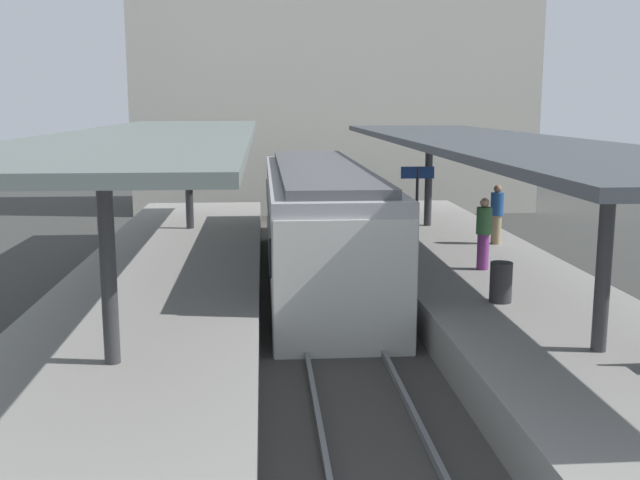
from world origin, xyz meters
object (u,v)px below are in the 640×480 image
object	(u,v)px
commuter_train	(320,224)
passenger_mid_platform	(497,213)
litter_bin	(501,282)
passenger_near_bench	(484,233)
platform_sign	(417,188)

from	to	relation	value
commuter_train	passenger_mid_platform	xyz separation A→B (m)	(5.01, 0.73, 0.13)
litter_bin	passenger_mid_platform	world-z (taller)	passenger_mid_platform
passenger_near_bench	passenger_mid_platform	bearing A→B (deg)	67.63
commuter_train	litter_bin	world-z (taller)	commuter_train
commuter_train	passenger_near_bench	size ratio (longest dim) A/B	7.36
litter_bin	passenger_mid_platform	xyz separation A→B (m)	(1.83, 6.18, 0.46)
platform_sign	passenger_mid_platform	world-z (taller)	platform_sign
passenger_mid_platform	commuter_train	bearing A→B (deg)	-171.66
commuter_train	litter_bin	distance (m)	6.32
passenger_near_bench	litter_bin	bearing A→B (deg)	-99.71
commuter_train	platform_sign	distance (m)	2.84
platform_sign	passenger_near_bench	distance (m)	3.13
platform_sign	passenger_near_bench	size ratio (longest dim) A/B	1.30
platform_sign	passenger_mid_platform	xyz separation A→B (m)	(2.34, 0.35, -0.76)
commuter_train	platform_sign	world-z (taller)	commuter_train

